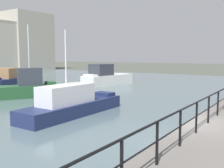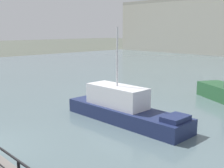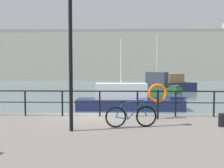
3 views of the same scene
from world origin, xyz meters
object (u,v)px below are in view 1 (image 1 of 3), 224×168
object	(u,v)px
moored_harbor_tender	(106,77)
moored_blue_motorboat	(24,88)
moored_white_yacht	(6,80)
moored_red_daysailer	(72,103)

from	to	relation	value
moored_harbor_tender	moored_blue_motorboat	xyz separation A→B (m)	(-12.37, 0.06, -0.10)
moored_harbor_tender	moored_white_yacht	size ratio (longest dim) A/B	1.25
moored_harbor_tender	moored_white_yacht	xyz separation A→B (m)	(-8.89, 7.91, -0.13)
moored_blue_motorboat	moored_harbor_tender	bearing A→B (deg)	27.68
moored_harbor_tender	moored_red_daysailer	world-z (taller)	moored_red_daysailer
moored_white_yacht	moored_blue_motorboat	world-z (taller)	moored_blue_motorboat
moored_red_daysailer	moored_blue_motorboat	world-z (taller)	moored_blue_motorboat
moored_white_yacht	moored_red_daysailer	world-z (taller)	moored_red_daysailer
moored_white_yacht	moored_blue_motorboat	size ratio (longest dim) A/B	0.99
moored_harbor_tender	moored_white_yacht	bearing A→B (deg)	-36.62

